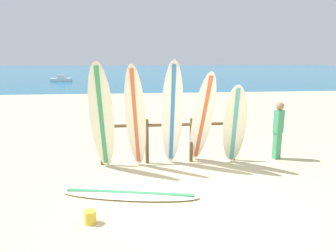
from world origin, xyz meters
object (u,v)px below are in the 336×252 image
surfboard_leaning_far_left (102,117)px  sand_bucket (90,217)px  surfboard_lying_on_sand (130,194)px  beachgoer_standing (278,128)px  surfboard_rack (169,135)px  surfboard_leaning_left (136,118)px  surfboard_leaning_center_right (235,125)px  small_boat_offshore (61,79)px  surfboard_leaning_center (203,119)px  surfboard_leaning_center_left (172,114)px

surfboard_leaning_far_left → sand_bucket: size_ratio=11.86×
surfboard_lying_on_sand → beachgoer_standing: bearing=25.8°
surfboard_rack → surfboard_leaning_left: (-0.83, -0.37, 0.52)m
surfboard_leaning_far_left → sand_bucket: 2.65m
surfboard_leaning_left → surfboard_leaning_center_right: size_ratio=1.22×
surfboard_rack → beachgoer_standing: beachgoer_standing is taller
surfboard_rack → surfboard_leaning_center_right: (1.51, -0.43, 0.30)m
surfboard_rack → small_boat_offshore: size_ratio=1.57×
surfboard_rack → surfboard_leaning_center: 0.93m
surfboard_leaning_center → sand_bucket: 3.61m
surfboard_leaning_far_left → surfboard_leaning_center: bearing=3.2°
surfboard_rack → surfboard_leaning_center_left: surfboard_leaning_center_left is taller
surfboard_rack → surfboard_leaning_center_left: bearing=-81.2°
surfboard_rack → sand_bucket: surfboard_rack is taller
surfboard_leaning_center → surfboard_lying_on_sand: size_ratio=0.85×
sand_bucket → small_boat_offshore: bearing=103.2°
surfboard_leaning_far_left → surfboard_leaning_left: size_ratio=1.02×
surfboard_rack → surfboard_leaning_left: bearing=-155.7°
surfboard_leaning_center_right → beachgoer_standing: 1.38m
small_boat_offshore → surfboard_leaning_far_left: bearing=-75.7°
small_boat_offshore → surfboard_leaning_center_left: bearing=-72.6°
surfboard_leaning_far_left → sand_bucket: bearing=-89.9°
surfboard_lying_on_sand → beachgoer_standing: size_ratio=1.83×
surfboard_leaning_far_left → surfboard_leaning_left: (0.76, 0.04, -0.03)m
surfboard_rack → surfboard_leaning_center_left: size_ratio=1.34×
sand_bucket → surfboard_lying_on_sand: bearing=57.3°
surfboard_leaning_center_right → sand_bucket: surfboard_leaning_center_right is taller
surfboard_leaning_center → sand_bucket: (-2.35, -2.52, -1.05)m
surfboard_leaning_far_left → small_boat_offshore: surfboard_leaning_far_left is taller
surfboard_leaning_left → sand_bucket: size_ratio=11.59×
surfboard_leaning_center_right → surfboard_leaning_far_left: bearing=179.6°
sand_bucket → surfboard_rack: bearing=60.5°
small_boat_offshore → surfboard_leaning_center_right: bearing=-70.0°
surfboard_leaning_center → surfboard_leaning_center_right: bearing=-11.9°
surfboard_leaning_far_left → surfboard_leaning_center_left: (1.63, 0.15, 0.01)m
surfboard_leaning_center_left → surfboard_leaning_center_right: surfboard_leaning_center_left is taller
surfboard_leaning_center_left → surfboard_leaning_far_left: bearing=-174.6°
surfboard_leaning_center_left → surfboard_lying_on_sand: bearing=-122.6°
surfboard_leaning_far_left → surfboard_leaning_center_right: 3.11m
surfboard_leaning_center_left → surfboard_leaning_center_right: (1.47, -0.18, -0.27)m
surfboard_lying_on_sand → small_boat_offshore: 30.65m
surfboard_leaning_center → small_boat_offshore: size_ratio=1.06×
surfboard_lying_on_sand → sand_bucket: (-0.61, -0.95, 0.07)m
surfboard_leaning_left → beachgoer_standing: surfboard_leaning_left is taller
surfboard_leaning_left → small_boat_offshore: size_ratio=1.13×
surfboard_leaning_center_left → surfboard_rack: bearing=98.8°
surfboard_leaning_center_right → surfboard_lying_on_sand: surfboard_leaning_center_right is taller
small_boat_offshore → sand_bucket: small_boat_offshore is taller
sand_bucket → surfboard_leaning_center: bearing=47.0°
surfboard_leaning_center → small_boat_offshore: 29.67m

